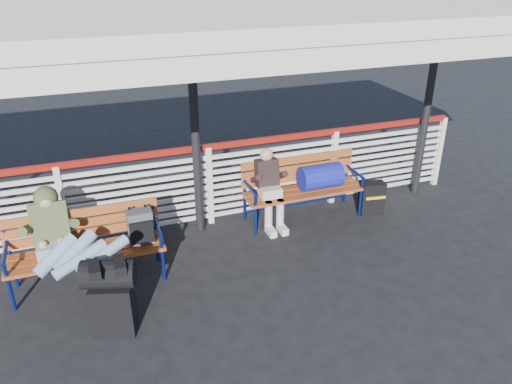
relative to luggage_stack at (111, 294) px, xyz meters
name	(u,v)px	position (x,y,z in m)	size (l,w,h in m)	color
ground	(75,338)	(-0.43, 0.05, -0.48)	(60.00, 60.00, 0.00)	black
fence	(62,204)	(-0.43, 1.95, 0.18)	(12.08, 0.08, 1.24)	silver
canopy	(20,25)	(-0.43, 0.91, 2.56)	(12.60, 3.60, 3.16)	silver
luggage_stack	(111,294)	(0.00, 0.00, 0.00)	(0.60, 0.44, 0.89)	black
bench_left	(99,238)	(-0.03, 1.04, 0.10)	(1.80, 0.56, 0.92)	#AF4821
bench_right	(312,179)	(3.07, 1.64, 0.12)	(1.80, 0.56, 0.92)	#AF4821
traveler_man	(71,247)	(-0.35, 0.69, 0.24)	(0.94, 1.64, 0.77)	#93B0C6
companion_person	(270,188)	(2.37, 1.61, 0.11)	(0.32, 0.66, 1.15)	beige
suitcase_side	(372,198)	(3.97, 1.41, -0.23)	(0.39, 0.27, 0.51)	black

